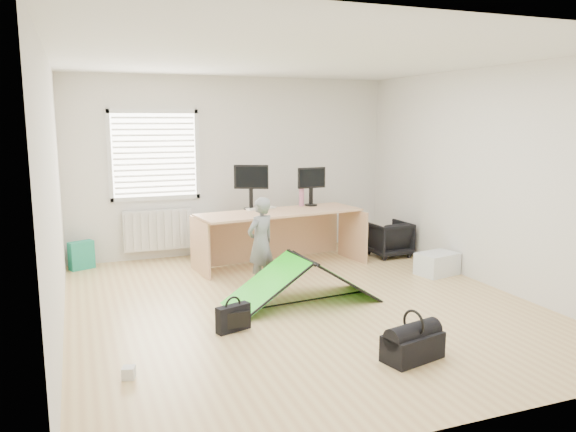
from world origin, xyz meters
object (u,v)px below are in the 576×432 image
object	(u,v)px
desk	(280,239)
thermos	(302,197)
filing_cabinet	(207,238)
laptop_bag	(233,318)
duffel_bag	(413,347)
person	(261,243)
storage_crate	(437,264)
kite	(303,280)
monitor_left	(251,193)
office_chair	(389,239)
monitor_right	(311,192)

from	to	relation	value
desk	thermos	bearing A→B (deg)	28.34
filing_cabinet	laptop_bag	xyz separation A→B (m)	(-0.41, -2.94, -0.18)
duffel_bag	filing_cabinet	bearing A→B (deg)	88.16
person	storage_crate	size ratio (longest dim) A/B	2.15
person	kite	bearing A→B (deg)	82.42
desk	monitor_left	world-z (taller)	monitor_left
kite	filing_cabinet	bearing A→B (deg)	97.44
filing_cabinet	duffel_bag	world-z (taller)	filing_cabinet
thermos	filing_cabinet	bearing A→B (deg)	161.48
thermos	duffel_bag	xyz separation A→B (m)	(-0.47, -3.70, -0.81)
laptop_bag	duffel_bag	distance (m)	1.76
desk	filing_cabinet	bearing A→B (deg)	130.70
filing_cabinet	laptop_bag	bearing A→B (deg)	-92.18
office_chair	thermos	bearing A→B (deg)	-18.38
office_chair	duffel_bag	xyz separation A→B (m)	(-1.76, -3.35, -0.15)
office_chair	duffel_bag	bearing A→B (deg)	58.89
filing_cabinet	office_chair	bearing A→B (deg)	-10.97
person	storage_crate	distance (m)	2.45
thermos	person	size ratio (longest dim) A/B	0.23
monitor_right	office_chair	world-z (taller)	monitor_right
kite	laptop_bag	world-z (taller)	kite
desk	person	distance (m)	1.06
person	storage_crate	xyz separation A→B (m)	(2.40, -0.29, -0.42)
monitor_left	desk	bearing A→B (deg)	-19.92
filing_cabinet	office_chair	size ratio (longest dim) A/B	1.07
monitor_right	person	world-z (taller)	monitor_right
office_chair	person	distance (m)	2.50
storage_crate	laptop_bag	distance (m)	3.27
office_chair	person	xyz separation A→B (m)	(-2.33, -0.86, 0.30)
monitor_right	kite	bearing A→B (deg)	-119.43
office_chair	desk	bearing A→B (deg)	-3.84
monitor_left	person	bearing A→B (deg)	-77.42
storage_crate	person	bearing A→B (deg)	173.22
filing_cabinet	person	size ratio (longest dim) A/B	0.56
duffel_bag	monitor_right	bearing A→B (deg)	66.94
office_chair	kite	xyz separation A→B (m)	(-2.07, -1.59, -0.00)
monitor_right	office_chair	size ratio (longest dim) A/B	0.75
storage_crate	duffel_bag	xyz separation A→B (m)	(-1.84, -2.21, -0.03)
monitor_left	monitor_right	size ratio (longest dim) A/B	1.11
thermos	storage_crate	distance (m)	2.17
desk	monitor_right	size ratio (longest dim) A/B	5.31
monitor_left	storage_crate	xyz separation A→B (m)	(2.16, -1.47, -0.88)
laptop_bag	duffel_bag	xyz separation A→B (m)	(1.28, -1.20, -0.02)
monitor_right	person	bearing A→B (deg)	-138.52
filing_cabinet	monitor_right	xyz separation A→B (m)	(1.48, -0.46, 0.69)
monitor_right	laptop_bag	distance (m)	3.24
person	office_chair	bearing A→B (deg)	172.99
desk	monitor_right	bearing A→B (deg)	20.48
office_chair	storage_crate	xyz separation A→B (m)	(0.07, -1.14, -0.12)
monitor_left	thermos	xyz separation A→B (m)	(0.79, 0.02, -0.10)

